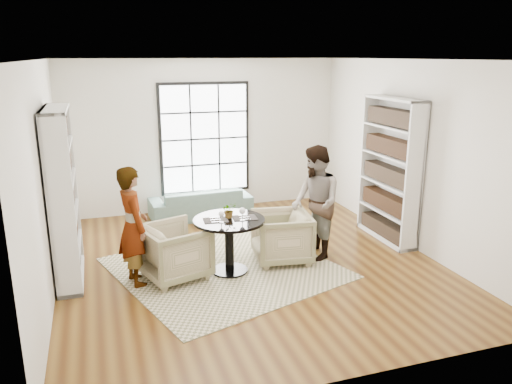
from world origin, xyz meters
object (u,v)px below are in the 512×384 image
object	(u,v)px
wine_glass_left	(221,214)
flower_centerpiece	(229,210)
armchair_right	(281,237)
person_right	(315,203)
armchair_left	(175,252)
sofa	(201,203)
person_left	(133,226)
wine_glass_right	(242,211)
pedestal_table	(229,234)

from	to	relation	value
wine_glass_left	flower_centerpiece	xyz separation A→B (m)	(0.16, 0.18, -0.01)
flower_centerpiece	armchair_right	bearing A→B (deg)	6.44
person_right	wine_glass_left	xyz separation A→B (m)	(-1.55, -0.28, 0.06)
armchair_left	wine_glass_left	distance (m)	0.86
sofa	person_left	world-z (taller)	person_left
armchair_right	wine_glass_left	bearing A→B (deg)	-66.70
person_right	wine_glass_right	distance (m)	1.28
person_right	flower_centerpiece	distance (m)	1.40
pedestal_table	sofa	bearing A→B (deg)	86.94
pedestal_table	person_right	world-z (taller)	person_right
pedestal_table	wine_glass_right	distance (m)	0.42
person_right	wine_glass_right	bearing A→B (deg)	-74.93
armchair_left	wine_glass_left	bearing A→B (deg)	-123.70
person_left	wine_glass_left	xyz separation A→B (m)	(1.19, -0.18, 0.11)
pedestal_table	armchair_right	world-z (taller)	pedestal_table
sofa	person_right	world-z (taller)	person_right
person_left	flower_centerpiece	xyz separation A→B (m)	(1.34, -0.00, 0.10)
armchair_right	flower_centerpiece	world-z (taller)	flower_centerpiece
wine_glass_left	flower_centerpiece	size ratio (longest dim) A/B	0.77
person_left	wine_glass_right	xyz separation A→B (m)	(1.49, -0.19, 0.12)
sofa	armchair_right	bearing A→B (deg)	103.14
sofa	armchair_right	xyz separation A→B (m)	(0.72, -2.52, 0.10)
flower_centerpiece	wine_glass_right	bearing A→B (deg)	-52.61
armchair_left	person_right	distance (m)	2.24
sofa	person_right	bearing A→B (deg)	113.93
person_left	armchair_right	bearing A→B (deg)	-100.78
pedestal_table	wine_glass_left	distance (m)	0.40
pedestal_table	person_right	size ratio (longest dim) A/B	0.58
pedestal_table	wine_glass_left	world-z (taller)	wine_glass_left
person_left	person_right	distance (m)	2.74
person_left	wine_glass_left	world-z (taller)	person_left
wine_glass_left	armchair_left	bearing A→B (deg)	164.01
sofa	flower_centerpiece	world-z (taller)	flower_centerpiece
person_right	sofa	bearing A→B (deg)	-150.91
pedestal_table	wine_glass_right	xyz separation A→B (m)	(0.16, -0.13, 0.37)
pedestal_table	armchair_left	xyz separation A→B (m)	(-0.78, 0.06, -0.19)
armchair_left	armchair_right	bearing A→B (deg)	-104.39
sofa	person_right	size ratio (longest dim) A/B	1.11
pedestal_table	sofa	world-z (taller)	pedestal_table
armchair_left	person_left	distance (m)	0.70
pedestal_table	armchair_right	xyz separation A→B (m)	(0.86, 0.15, -0.20)
armchair_right	wine_glass_right	distance (m)	0.94
pedestal_table	sofa	distance (m)	2.70
pedestal_table	wine_glass_left	size ratio (longest dim) A/B	5.89
pedestal_table	armchair_right	size ratio (longest dim) A/B	1.21
sofa	person_left	size ratio (longest dim) A/B	1.17
person_right	armchair_right	bearing A→B (deg)	-87.59
armchair_left	person_left	bearing A→B (deg)	72.29
armchair_left	wine_glass_left	xyz separation A→B (m)	(0.64, -0.18, 0.55)
pedestal_table	flower_centerpiece	xyz separation A→B (m)	(0.02, 0.06, 0.34)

